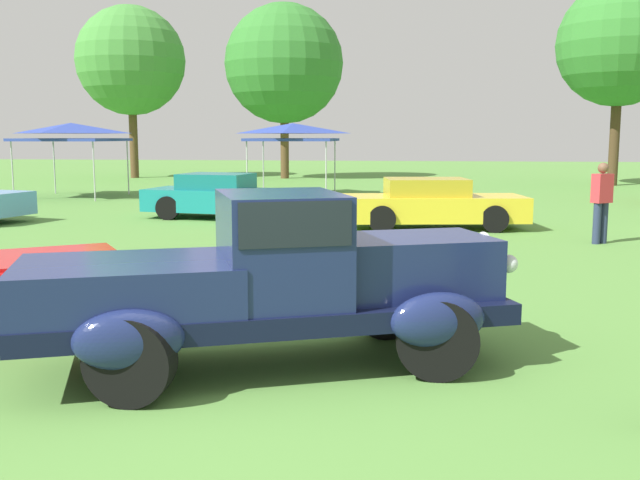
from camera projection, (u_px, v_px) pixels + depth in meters
ground_plane at (243, 376)px, 6.81m from camera, size 120.00×120.00×0.00m
feature_pickup_truck at (272, 279)px, 6.98m from camera, size 4.81×3.04×1.70m
show_car_teal at (221, 196)px, 19.83m from camera, size 4.34×2.32×1.22m
show_car_yellow at (432, 204)px, 17.60m from camera, size 4.58×2.32×1.22m
spectator_near_truck at (601, 200)px, 15.09m from camera, size 0.47×0.42×1.69m
canopy_tent_left_field at (71, 131)px, 26.47m from camera, size 3.34×3.34×2.71m
canopy_tent_center_field at (293, 131)px, 27.02m from camera, size 3.17×3.17×2.71m
treeline_far_left at (131, 61)px, 38.34m from camera, size 5.72×5.72×9.04m
treeline_mid_left at (284, 64)px, 37.86m from camera, size 6.19×6.19×9.07m
treeline_center at (620, 44)px, 32.21m from camera, size 5.52×5.52×9.05m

